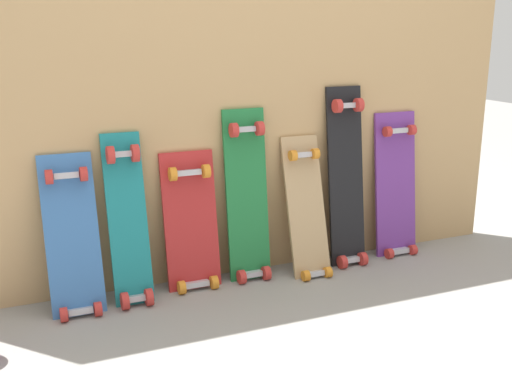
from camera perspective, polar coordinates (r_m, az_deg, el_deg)
The scene contains 9 objects.
ground_plane at distance 2.92m, azimuth -0.53°, elevation -7.53°, with size 12.00×12.00×0.00m, color gray.
plywood_wall_panel at distance 2.78m, azimuth -1.12°, elevation 8.06°, with size 2.72×0.04×1.56m, color tan.
skateboard_blue at distance 2.59m, azimuth -16.54°, elevation -4.57°, with size 0.21×0.25×0.70m.
skateboard_teal at distance 2.61m, azimuth -11.68°, elevation -3.14°, with size 0.16×0.24×0.76m.
skateboard_red at distance 2.72m, azimuth -5.97°, elevation -3.35°, with size 0.24×0.18×0.67m.
skateboard_green at distance 2.78m, azimuth -0.79°, elevation -0.96°, with size 0.20×0.17×0.83m.
skateboard_natural at distance 2.87m, azimuth 4.73°, elevation -2.07°, with size 0.18×0.25×0.71m.
skateboard_black at distance 2.98m, azimuth 8.35°, elevation 0.77°, with size 0.18×0.19×0.91m.
skateboard_purple at distance 3.17m, azimuth 12.79°, elevation 0.07°, with size 0.23×0.16×0.78m.
Camera 1 is at (-1.01, -2.49, 1.13)m, focal length 43.33 mm.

